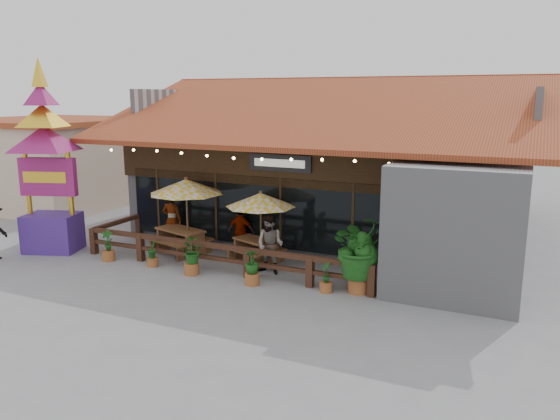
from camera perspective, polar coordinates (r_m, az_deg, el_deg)
The scene contains 18 objects.
ground at distance 16.75m, azimuth -1.04°, elevation -6.78°, with size 100.00×100.00×0.00m, color gray.
restaurant_building at distance 22.15m, azimuth 7.03°, elevation 3.62°, with size 15.50×14.73×6.09m.
patio_railing at distance 17.41m, azimuth -8.14°, elevation -4.05°, with size 10.00×2.60×0.92m.
neighbor_building at distance 30.04m, azimuth -22.39°, elevation 4.84°, with size 8.40×8.40×4.22m.
umbrella_left at distance 18.61m, azimuth -9.78°, elevation 2.40°, with size 3.12×3.12×2.69m.
umbrella_right at distance 17.34m, azimuth -2.04°, elevation 1.03°, with size 2.96×2.96×2.40m.
picnic_table_left at distance 19.16m, azimuth -10.35°, elevation -2.76°, with size 2.14×1.98×0.86m.
picnic_table_right at distance 17.92m, azimuth -2.53°, elevation -3.84°, with size 1.94×1.81×0.75m.
thai_sign_tower at distance 20.24m, azimuth -23.34°, elevation 6.38°, with size 3.34×3.34×7.11m.
tropical_plant at distance 15.08m, azimuth 8.35°, elevation -3.92°, with size 2.15×2.12×2.24m.
diner_a at distance 19.94m, azimuth -11.23°, elevation -1.02°, with size 0.72×0.47×1.97m, color #372411.
diner_b at distance 16.61m, azimuth -1.04°, elevation -3.64°, with size 0.89×0.69×1.83m, color #372411.
diner_c at distance 18.66m, azimuth -4.08°, elevation -2.23°, with size 0.96×0.40×1.63m, color #372411.
planter_a at distance 18.89m, azimuth -17.53°, elevation -3.79°, with size 0.44×0.42×1.04m.
planter_b at distance 17.90m, azimuth -13.18°, elevation -4.55°, with size 0.35×0.35×0.87m.
planter_c at distance 16.80m, azimuth -9.27°, elevation -4.65°, with size 0.74×0.67×1.11m.
planter_d at distance 15.76m, azimuth -2.94°, elevation -6.06°, with size 0.54×0.54×1.05m.
planter_e at distance 15.27m, azimuth 4.83°, elevation -7.25°, with size 0.36×0.37×0.88m.
Camera 1 is at (6.93, -14.28, 5.36)m, focal length 35.00 mm.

